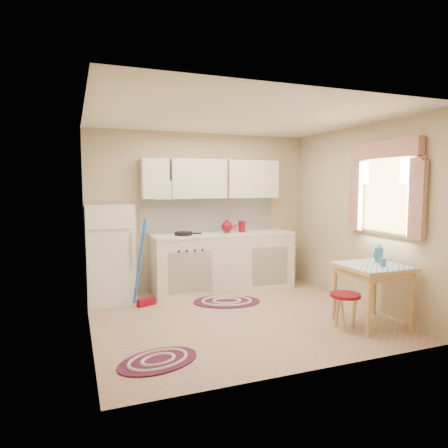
{
  "coord_description": "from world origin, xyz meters",
  "views": [
    {
      "loc": [
        -1.95,
        -4.55,
        1.67
      ],
      "look_at": [
        -0.12,
        0.25,
        1.17
      ],
      "focal_mm": 32.0,
      "sensor_mm": 36.0,
      "label": 1
    }
  ],
  "objects_px": {
    "base_cabinets": "(224,263)",
    "table": "(372,295)",
    "fridge": "(110,254)",
    "stool": "(345,311)"
  },
  "relations": [
    {
      "from": "fridge",
      "to": "base_cabinets",
      "type": "height_order",
      "value": "fridge"
    },
    {
      "from": "base_cabinets",
      "to": "table",
      "type": "xyz_separation_m",
      "value": [
        1.1,
        -2.12,
        -0.08
      ]
    },
    {
      "from": "base_cabinets",
      "to": "table",
      "type": "bearing_deg",
      "value": -62.62
    },
    {
      "from": "base_cabinets",
      "to": "stool",
      "type": "distance_m",
      "value": 2.26
    },
    {
      "from": "fridge",
      "to": "stool",
      "type": "relative_size",
      "value": 3.33
    },
    {
      "from": "base_cabinets",
      "to": "table",
      "type": "height_order",
      "value": "base_cabinets"
    },
    {
      "from": "fridge",
      "to": "stool",
      "type": "height_order",
      "value": "fridge"
    },
    {
      "from": "fridge",
      "to": "base_cabinets",
      "type": "distance_m",
      "value": 1.77
    },
    {
      "from": "base_cabinets",
      "to": "stool",
      "type": "bearing_deg",
      "value": -71.88
    },
    {
      "from": "stool",
      "to": "table",
      "type": "bearing_deg",
      "value": 2.0
    }
  ]
}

